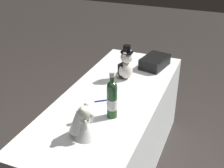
# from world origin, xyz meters

# --- Properties ---
(ground_plane) EXTENTS (12.00, 12.00, 0.00)m
(ground_plane) POSITION_xyz_m (0.00, 0.00, 0.00)
(ground_plane) COLOR #2D2826
(reception_table) EXTENTS (1.82, 0.72, 0.74)m
(reception_table) POSITION_xyz_m (0.00, 0.00, 0.37)
(reception_table) COLOR white
(reception_table) RESTS_ON ground_plane
(teddy_bear_groom) EXTENTS (0.16, 0.15, 0.30)m
(teddy_bear_groom) POSITION_xyz_m (0.32, 0.01, 0.86)
(teddy_bear_groom) COLOR silver
(teddy_bear_groom) RESTS_ON reception_table
(teddy_bear_bride) EXTENTS (0.16, 0.19, 0.22)m
(teddy_bear_bride) POSITION_xyz_m (-0.52, -0.02, 0.84)
(teddy_bear_bride) COLOR white
(teddy_bear_bride) RESTS_ON reception_table
(champagne_bottle) EXTENTS (0.07, 0.07, 0.34)m
(champagne_bottle) POSITION_xyz_m (-0.26, -0.11, 0.88)
(champagne_bottle) COLOR #224623
(champagne_bottle) RESTS_ON reception_table
(signing_pen) EXTENTS (0.09, 0.11, 0.01)m
(signing_pen) POSITION_xyz_m (-0.11, 0.03, 0.75)
(signing_pen) COLOR navy
(signing_pen) RESTS_ON reception_table
(gift_case_black) EXTENTS (0.32, 0.24, 0.10)m
(gift_case_black) POSITION_xyz_m (0.64, -0.16, 0.79)
(gift_case_black) COLOR black
(gift_case_black) RESTS_ON reception_table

